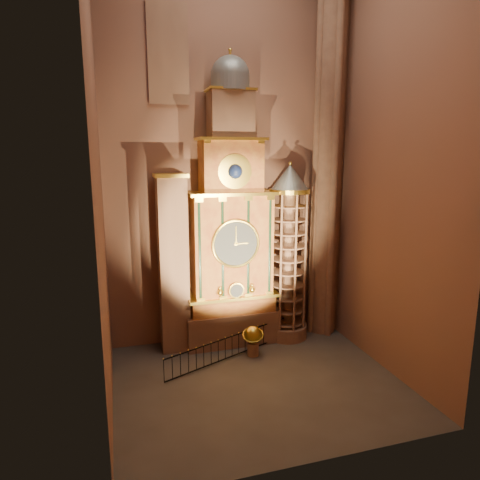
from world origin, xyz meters
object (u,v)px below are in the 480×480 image
object	(u,v)px
portrait_tower	(173,264)
iron_railing	(235,345)
stair_turret	(288,255)
celestial_globe	(253,338)
astronomical_clock	(231,234)

from	to	relation	value
portrait_tower	iron_railing	world-z (taller)	portrait_tower
stair_turret	celestial_globe	distance (m)	5.41
portrait_tower	stair_turret	size ratio (longest dim) A/B	0.94
astronomical_clock	celestial_globe	bearing A→B (deg)	-72.22
stair_turret	iron_railing	size ratio (longest dim) A/B	1.28
iron_railing	portrait_tower	bearing A→B (deg)	146.49
astronomical_clock	iron_railing	xyz separation A→B (m)	(-0.33, -2.02, -5.99)
portrait_tower	celestial_globe	bearing A→B (deg)	-27.60
portrait_tower	iron_railing	size ratio (longest dim) A/B	1.21
portrait_tower	celestial_globe	world-z (taller)	portrait_tower
astronomical_clock	celestial_globe	distance (m)	6.06
astronomical_clock	celestial_globe	xyz separation A→B (m)	(0.68, -2.11, -5.64)
portrait_tower	celestial_globe	xyz separation A→B (m)	(4.08, -2.13, -4.11)
celestial_globe	iron_railing	distance (m)	1.07
portrait_tower	stair_turret	xyz separation A→B (m)	(6.90, -0.28, 0.12)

